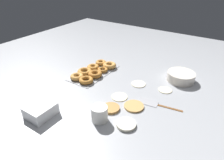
# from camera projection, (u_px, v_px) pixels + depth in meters

# --- Properties ---
(ground_plane) EXTENTS (3.00, 3.00, 0.00)m
(ground_plane) POSITION_uv_depth(u_px,v_px,m) (117.00, 94.00, 1.27)
(ground_plane) COLOR #9EA0A5
(pancake_0) EXTENTS (0.10, 0.10, 0.01)m
(pancake_0) POSITION_uv_depth(u_px,v_px,m) (111.00, 108.00, 1.13)
(pancake_0) COLOR #B27F42
(pancake_0) RESTS_ON ground_plane
(pancake_1) EXTENTS (0.12, 0.12, 0.01)m
(pancake_1) POSITION_uv_depth(u_px,v_px,m) (134.00, 106.00, 1.15)
(pancake_1) COLOR tan
(pancake_1) RESTS_ON ground_plane
(pancake_2) EXTENTS (0.10, 0.10, 0.02)m
(pancake_2) POSITION_uv_depth(u_px,v_px,m) (126.00, 124.00, 1.02)
(pancake_2) COLOR silver
(pancake_2) RESTS_ON ground_plane
(pancake_3) EXTENTS (0.09, 0.09, 0.01)m
(pancake_3) POSITION_uv_depth(u_px,v_px,m) (165.00, 90.00, 1.30)
(pancake_3) COLOR beige
(pancake_3) RESTS_ON ground_plane
(pancake_4) EXTENTS (0.10, 0.10, 0.01)m
(pancake_4) POSITION_uv_depth(u_px,v_px,m) (119.00, 97.00, 1.24)
(pancake_4) COLOR beige
(pancake_4) RESTS_ON ground_plane
(pancake_5) EXTENTS (0.10, 0.10, 0.01)m
(pancake_5) POSITION_uv_depth(u_px,v_px,m) (138.00, 84.00, 1.37)
(pancake_5) COLOR beige
(pancake_5) RESTS_ON ground_plane
(donut_tray) EXTENTS (0.41, 0.20, 0.04)m
(donut_tray) POSITION_uv_depth(u_px,v_px,m) (94.00, 71.00, 1.50)
(donut_tray) COLOR #93969B
(donut_tray) RESTS_ON ground_plane
(batter_bowl) EXTENTS (0.19, 0.19, 0.06)m
(batter_bowl) POSITION_uv_depth(u_px,v_px,m) (181.00, 77.00, 1.40)
(batter_bowl) COLOR silver
(batter_bowl) RESTS_ON ground_plane
(container_stack) EXTENTS (0.15, 0.13, 0.07)m
(container_stack) POSITION_uv_depth(u_px,v_px,m) (41.00, 111.00, 1.07)
(container_stack) COLOR white
(container_stack) RESTS_ON ground_plane
(paper_cup) EXTENTS (0.09, 0.09, 0.09)m
(paper_cup) POSITION_uv_depth(u_px,v_px,m) (99.00, 114.00, 1.03)
(paper_cup) COLOR white
(paper_cup) RESTS_ON ground_plane
(spatula) EXTENTS (0.08, 0.26, 0.01)m
(spatula) POSITION_uv_depth(u_px,v_px,m) (153.00, 103.00, 1.18)
(spatula) COLOR brown
(spatula) RESTS_ON ground_plane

